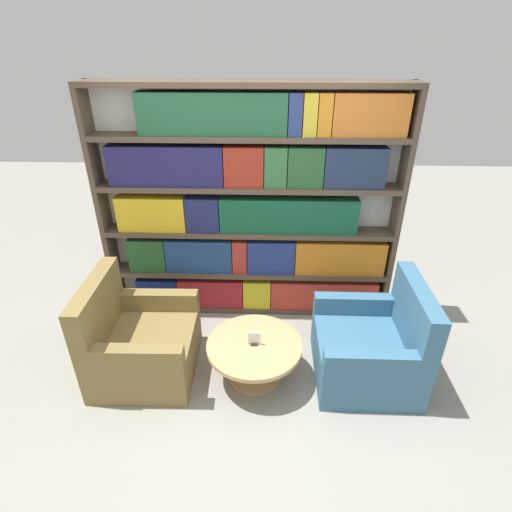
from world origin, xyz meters
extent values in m
plane|color=gray|center=(0.00, 0.00, 0.00)|extent=(14.00, 14.00, 0.00)
cube|color=silver|center=(0.00, 1.47, 1.18)|extent=(2.96, 0.05, 2.35)
cube|color=brown|center=(-1.45, 1.34, 1.18)|extent=(0.05, 0.30, 2.35)
cube|color=brown|center=(1.45, 1.34, 1.18)|extent=(0.05, 0.30, 2.35)
cube|color=brown|center=(0.00, 1.34, 0.03)|extent=(2.86, 0.30, 0.05)
cube|color=brown|center=(0.00, 1.34, 0.47)|extent=(2.86, 0.30, 0.05)
cube|color=brown|center=(0.00, 1.34, 0.94)|extent=(2.86, 0.30, 0.05)
cube|color=brown|center=(0.00, 1.34, 1.41)|extent=(2.86, 0.30, 0.05)
cube|color=brown|center=(0.00, 1.34, 1.88)|extent=(2.86, 0.30, 0.05)
cube|color=brown|center=(0.00, 1.34, 2.33)|extent=(2.86, 0.30, 0.05)
cube|color=navy|center=(-1.00, 1.32, 0.22)|extent=(0.44, 0.20, 0.33)
cube|color=maroon|center=(-0.42, 1.32, 0.22)|extent=(0.70, 0.20, 0.33)
cube|color=gold|center=(0.08, 1.32, 0.22)|extent=(0.29, 0.20, 0.33)
cube|color=#BC3728|center=(0.81, 1.32, 0.22)|extent=(1.14, 0.20, 0.33)
cube|color=#245527|center=(-1.06, 1.32, 0.68)|extent=(0.38, 0.20, 0.37)
cube|color=navy|center=(-0.52, 1.32, 0.68)|extent=(0.69, 0.20, 0.37)
cube|color=#AF342C|center=(-0.09, 1.32, 0.68)|extent=(0.15, 0.20, 0.37)
cube|color=navy|center=(0.23, 1.32, 0.68)|extent=(0.49, 0.20, 0.37)
cube|color=orange|center=(0.94, 1.32, 0.68)|extent=(0.92, 0.20, 0.37)
cube|color=gold|center=(-0.96, 1.32, 1.14)|extent=(0.67, 0.20, 0.35)
cube|color=navy|center=(-0.45, 1.32, 1.14)|extent=(0.33, 0.20, 0.35)
cube|color=#165436|center=(0.40, 1.32, 1.14)|extent=(1.35, 0.20, 0.35)
cube|color=navy|center=(-0.77, 1.32, 1.63)|extent=(1.08, 0.20, 0.38)
cube|color=maroon|center=(-0.04, 1.32, 1.63)|extent=(0.36, 0.20, 0.38)
cube|color=#336B3D|center=(0.26, 1.32, 1.63)|extent=(0.21, 0.20, 0.38)
cube|color=#275830|center=(0.53, 1.32, 1.63)|extent=(0.33, 0.20, 0.38)
cube|color=#22314D|center=(0.98, 1.32, 1.63)|extent=(0.56, 0.20, 0.38)
cube|color=#215936|center=(-0.31, 1.32, 2.09)|extent=(1.31, 0.20, 0.36)
cube|color=navy|center=(0.42, 1.32, 2.09)|extent=(0.12, 0.20, 0.36)
cube|color=gold|center=(0.54, 1.32, 2.09)|extent=(0.12, 0.20, 0.36)
cube|color=orange|center=(0.67, 1.32, 2.09)|extent=(0.12, 0.20, 0.36)
cube|color=#CA712A|center=(1.06, 1.32, 2.09)|extent=(0.65, 0.20, 0.36)
cube|color=olive|center=(-0.88, 0.36, 0.20)|extent=(0.87, 0.90, 0.40)
cube|color=olive|center=(-1.24, 0.35, 0.66)|extent=(0.15, 0.89, 0.52)
cube|color=olive|center=(-0.80, -0.02, 0.49)|extent=(0.72, 0.13, 0.18)
cube|color=olive|center=(-0.82, 0.74, 0.49)|extent=(0.72, 0.13, 0.18)
cube|color=#386684|center=(1.07, 0.36, 0.20)|extent=(0.86, 0.89, 0.40)
cube|color=#386684|center=(1.42, 0.35, 0.66)|extent=(0.14, 0.88, 0.52)
cube|color=#386684|center=(1.00, 0.74, 0.49)|extent=(0.72, 0.12, 0.18)
cube|color=#386684|center=(0.99, -0.03, 0.49)|extent=(0.72, 0.12, 0.18)
cylinder|color=tan|center=(0.09, 0.28, 0.17)|extent=(0.15, 0.15, 0.34)
cylinder|color=tan|center=(0.09, 0.28, 0.01)|extent=(0.45, 0.45, 0.03)
cylinder|color=tan|center=(0.09, 0.28, 0.36)|extent=(0.82, 0.82, 0.04)
cube|color=black|center=(0.09, 0.28, 0.39)|extent=(0.06, 0.06, 0.01)
cube|color=silver|center=(0.09, 0.28, 0.44)|extent=(0.11, 0.01, 0.12)
camera|label=1|loc=(0.19, -2.33, 2.70)|focal=28.00mm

